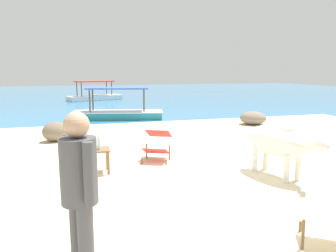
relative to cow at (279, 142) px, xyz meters
name	(u,v)px	position (x,y,z in m)	size (l,w,h in m)	color
sand_beach	(188,184)	(-1.72, 0.12, -0.69)	(18.00, 14.00, 0.04)	beige
water_surface	(96,95)	(-1.72, 22.12, -0.71)	(60.00, 36.00, 0.03)	teal
cow	(279,142)	(0.00, 0.00, 0.00)	(0.83, 1.81, 1.01)	silver
low_bench_table	(90,153)	(-3.34, 1.20, -0.28)	(0.78, 0.47, 0.47)	brown
bottle	(99,144)	(-3.16, 1.13, -0.08)	(0.07, 0.07, 0.30)	#A3C6D1
deck_chair_near	(330,218)	(-0.98, -2.37, -0.28)	(0.87, 0.93, 0.68)	brown
deck_chair_far	(157,143)	(-1.85, 1.74, -0.28)	(0.82, 0.92, 0.68)	brown
person_standing	(80,189)	(-3.58, -2.27, 0.28)	(0.32, 0.48, 1.62)	#4C4C51
shore_rock_large	(55,131)	(-4.11, 4.46, -0.39)	(0.72, 0.61, 0.55)	#756651
shore_rock_medium	(253,118)	(2.71, 5.46, -0.42)	(0.95, 0.88, 0.48)	gray
boat_white	(95,96)	(-2.14, 17.57, -0.42)	(3.84, 2.39, 1.29)	white
boat_teal	(118,112)	(-1.80, 8.50, -0.42)	(3.84, 1.93, 1.29)	teal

